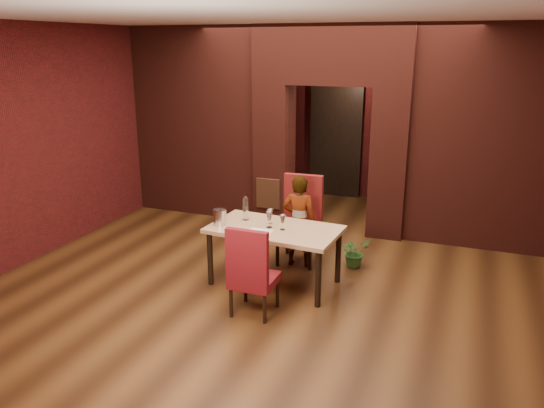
# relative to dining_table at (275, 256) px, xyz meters

# --- Properties ---
(floor) EXTENTS (8.00, 8.00, 0.00)m
(floor) POSITION_rel_dining_table_xyz_m (0.06, 0.34, -0.37)
(floor) COLOR #4C2B13
(floor) RESTS_ON ground
(ceiling) EXTENTS (7.00, 8.00, 0.04)m
(ceiling) POSITION_rel_dining_table_xyz_m (0.06, 0.34, 2.83)
(ceiling) COLOR silver
(ceiling) RESTS_ON ground
(wall_back) EXTENTS (7.00, 0.04, 3.20)m
(wall_back) POSITION_rel_dining_table_xyz_m (0.06, 4.34, 1.23)
(wall_back) COLOR maroon
(wall_back) RESTS_ON ground
(wall_front) EXTENTS (7.00, 0.04, 3.20)m
(wall_front) POSITION_rel_dining_table_xyz_m (0.06, -3.66, 1.23)
(wall_front) COLOR maroon
(wall_front) RESTS_ON ground
(wall_left) EXTENTS (0.04, 8.00, 3.20)m
(wall_left) POSITION_rel_dining_table_xyz_m (-3.44, 0.34, 1.23)
(wall_left) COLOR maroon
(wall_left) RESTS_ON ground
(pillar_left) EXTENTS (0.55, 0.55, 2.30)m
(pillar_left) POSITION_rel_dining_table_xyz_m (-0.89, 2.34, 0.78)
(pillar_left) COLOR maroon
(pillar_left) RESTS_ON ground
(pillar_right) EXTENTS (0.55, 0.55, 2.30)m
(pillar_right) POSITION_rel_dining_table_xyz_m (1.01, 2.34, 0.78)
(pillar_right) COLOR maroon
(pillar_right) RESTS_ON ground
(lintel) EXTENTS (2.45, 0.55, 0.90)m
(lintel) POSITION_rel_dining_table_xyz_m (0.06, 2.34, 2.38)
(lintel) COLOR maroon
(lintel) RESTS_ON ground
(wing_wall_left) EXTENTS (2.28, 0.35, 3.20)m
(wing_wall_left) POSITION_rel_dining_table_xyz_m (-2.30, 2.34, 1.23)
(wing_wall_left) COLOR maroon
(wing_wall_left) RESTS_ON ground
(wing_wall_right) EXTENTS (2.28, 0.35, 3.20)m
(wing_wall_right) POSITION_rel_dining_table_xyz_m (2.42, 2.34, 1.23)
(wing_wall_right) COLOR maroon
(wing_wall_right) RESTS_ON ground
(vent_panel) EXTENTS (0.40, 0.03, 0.50)m
(vent_panel) POSITION_rel_dining_table_xyz_m (-0.89, 2.04, 0.18)
(vent_panel) COLOR #AA5B31
(vent_panel) RESTS_ON ground
(rear_door) EXTENTS (0.90, 0.08, 2.10)m
(rear_door) POSITION_rel_dining_table_xyz_m (-0.34, 4.28, 0.68)
(rear_door) COLOR black
(rear_door) RESTS_ON ground
(rear_door_frame) EXTENTS (1.02, 0.04, 2.22)m
(rear_door_frame) POSITION_rel_dining_table_xyz_m (-0.34, 4.24, 0.68)
(rear_door_frame) COLOR black
(rear_door_frame) RESTS_ON ground
(dining_table) EXTENTS (1.64, 0.99, 0.74)m
(dining_table) POSITION_rel_dining_table_xyz_m (0.00, 0.00, 0.00)
(dining_table) COLOR tan
(dining_table) RESTS_ON ground
(chair_far) EXTENTS (0.56, 0.56, 1.19)m
(chair_far) POSITION_rel_dining_table_xyz_m (0.06, 0.76, 0.22)
(chair_far) COLOR maroon
(chair_far) RESTS_ON ground
(chair_near) EXTENTS (0.48, 0.48, 1.05)m
(chair_near) POSITION_rel_dining_table_xyz_m (0.06, -0.79, 0.15)
(chair_near) COLOR maroon
(chair_near) RESTS_ON ground
(person_seated) EXTENTS (0.48, 0.33, 1.26)m
(person_seated) POSITION_rel_dining_table_xyz_m (0.10, 0.66, 0.26)
(person_seated) COLOR white
(person_seated) RESTS_ON ground
(wine_glass_a) EXTENTS (0.08, 0.08, 0.19)m
(wine_glass_a) POSITION_rel_dining_table_xyz_m (-0.10, 0.11, 0.47)
(wine_glass_a) COLOR silver
(wine_glass_a) RESTS_ON dining_table
(wine_glass_b) EXTENTS (0.08, 0.08, 0.21)m
(wine_glass_b) POSITION_rel_dining_table_xyz_m (-0.06, -0.02, 0.48)
(wine_glass_b) COLOR white
(wine_glass_b) RESTS_ON dining_table
(wine_glass_c) EXTENTS (0.08, 0.08, 0.19)m
(wine_glass_c) POSITION_rel_dining_table_xyz_m (0.12, -0.04, 0.47)
(wine_glass_c) COLOR white
(wine_glass_c) RESTS_ON dining_table
(tasting_sheet) EXTENTS (0.29, 0.22, 0.00)m
(tasting_sheet) POSITION_rel_dining_table_xyz_m (-0.11, -0.20, 0.37)
(tasting_sheet) COLOR silver
(tasting_sheet) RESTS_ON dining_table
(wine_bucket) EXTENTS (0.16, 0.16, 0.20)m
(wine_bucket) POSITION_rel_dining_table_xyz_m (-0.67, -0.15, 0.47)
(wine_bucket) COLOR silver
(wine_bucket) RESTS_ON dining_table
(water_bottle) EXTENTS (0.07, 0.07, 0.31)m
(water_bottle) POSITION_rel_dining_table_xyz_m (-0.45, 0.15, 0.53)
(water_bottle) COLOR silver
(water_bottle) RESTS_ON dining_table
(potted_plant) EXTENTS (0.50, 0.50, 0.42)m
(potted_plant) POSITION_rel_dining_table_xyz_m (0.83, 0.87, -0.16)
(potted_plant) COLOR #2B5E24
(potted_plant) RESTS_ON ground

